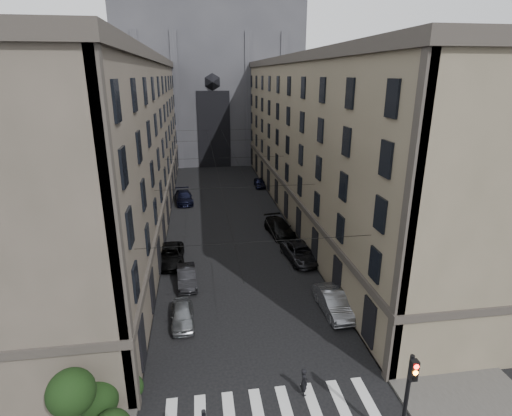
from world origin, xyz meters
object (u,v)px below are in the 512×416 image
car_left_midfar (170,255)px  car_left_far (184,197)px  car_right_midfar (279,228)px  pedestrian (304,382)px  gothic_tower (210,69)px  car_right_far (260,183)px  car_left_near (182,315)px  car_left_midnear (187,277)px  car_right_near (334,302)px  traffic_light_right (408,392)px  car_right_midnear (300,253)px

car_left_midfar → car_left_far: bearing=86.0°
car_right_midfar → pedestrian: (-3.34, -22.91, 0.01)m
gothic_tower → car_left_midfar: gothic_tower is taller
car_right_midfar → car_right_far: size_ratio=1.40×
car_left_near → pedestrian: pedestrian is taller
car_left_midnear → pedestrian: bearing=-67.6°
car_left_midfar → pedestrian: bearing=-66.6°
pedestrian → car_left_far: bearing=3.3°
gothic_tower → car_right_far: size_ratio=14.46×
car_right_far → pedestrian: bearing=-93.8°
car_left_near → car_left_midfar: car_left_midfar is taller
car_right_near → car_right_far: 35.23m
car_left_far → car_right_near: size_ratio=1.12×
pedestrian → traffic_light_right: bearing=-145.3°
traffic_light_right → car_left_near: (-10.44, 11.64, -2.61)m
car_right_near → car_right_far: (0.00, 35.23, -0.12)m
car_right_near → car_right_far: car_right_near is taller
car_left_far → car_right_midfar: (10.66, -13.24, 0.02)m
car_left_near → car_left_midfar: size_ratio=0.73×
car_right_midfar → gothic_tower: bearing=89.5°
gothic_tower → car_right_near: (6.20, -61.59, -17.00)m
car_left_midnear → pedestrian: 14.79m
car_left_near → car_left_midnear: 5.56m
car_left_midnear → car_left_midfar: car_left_midfar is taller
car_right_far → traffic_light_right: bearing=-88.9°
traffic_light_right → car_left_midfar: (-11.80, 21.57, -2.53)m
gothic_tower → car_left_near: size_ratio=14.50×
car_right_near → car_right_midnear: size_ratio=0.90×
traffic_light_right → car_right_midnear: 20.44m
car_right_near → car_right_midnear: 8.84m
car_left_far → car_right_midnear: car_left_far is taller
gothic_tower → car_left_far: bearing=-99.3°
car_left_far → car_right_midfar: 17.00m
car_right_midfar → pedestrian: pedestrian is taller
car_left_far → car_right_far: car_left_far is taller
gothic_tower → car_right_near: size_ratio=11.91×
car_right_near → car_right_far: bearing=88.0°
car_left_near → car_left_midnear: car_left_midnear is taller
car_left_far → pedestrian: (7.32, -36.15, 0.03)m
car_left_far → car_right_near: (11.58, -28.66, 0.01)m
gothic_tower → traffic_light_right: (5.60, -73.04, -14.51)m
car_left_midfar → car_left_near: bearing=-83.6°
car_left_far → car_right_far: bearing=23.3°
car_left_midnear → pedestrian: (6.58, -13.24, 0.11)m
car_left_far → car_right_midnear: 22.82m
gothic_tower → car_left_far: (-5.38, -32.93, -17.00)m
pedestrian → car_right_midfar: bearing=-16.4°
car_right_midnear → car_left_midfar: bearing=167.3°
car_left_far → car_right_midnear: size_ratio=1.01×
gothic_tower → car_right_midnear: bearing=-83.6°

